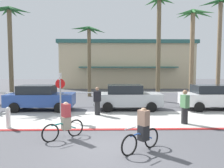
{
  "coord_description": "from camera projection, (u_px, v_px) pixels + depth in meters",
  "views": [
    {
      "loc": [
        -0.07,
        -7.29,
        2.79
      ],
      "look_at": [
        0.24,
        6.0,
        1.83
      ],
      "focal_mm": 33.88,
      "sensor_mm": 36.0,
      "label": 1
    }
  ],
  "objects": [
    {
      "name": "palm_tree_3",
      "position": [
        89.0,
        44.0,
        20.92
      ],
      "size": [
        3.46,
        3.05,
        6.99
      ],
      "color": "brown",
      "rests_on": "ground"
    },
    {
      "name": "car_blue_1",
      "position": [
        40.0,
        97.0,
        14.16
      ],
      "size": [
        4.4,
        2.02,
        1.69
      ],
      "color": "#284793",
      "rests_on": "ground"
    },
    {
      "name": "stop_sign_bike_lane",
      "position": [
        60.0,
        89.0,
        11.47
      ],
      "size": [
        0.52,
        0.56,
        2.56
      ],
      "color": "gray",
      "rests_on": "ground"
    },
    {
      "name": "pedestrian_1",
      "position": [
        97.0,
        102.0,
        12.69
      ],
      "size": [
        0.45,
        0.47,
        1.7
      ],
      "color": "#232326",
      "rests_on": "ground"
    },
    {
      "name": "curb_paint",
      "position": [
        109.0,
        129.0,
        9.66
      ],
      "size": [
        44.0,
        0.24,
        0.03
      ],
      "primitive_type": "cube",
      "color": "maroon",
      "rests_on": "ground"
    },
    {
      "name": "car_white_3",
      "position": [
        213.0,
        97.0,
        14.41
      ],
      "size": [
        4.4,
        2.02,
        1.69
      ],
      "color": "white",
      "rests_on": "ground"
    },
    {
      "name": "palm_tree_6",
      "position": [
        219.0,
        28.0,
        19.05
      ],
      "size": [
        3.13,
        2.61,
        9.05
      ],
      "color": "#756047",
      "rests_on": "ground"
    },
    {
      "name": "ground_plane",
      "position": [
        108.0,
        103.0,
        17.44
      ],
      "size": [
        80.0,
        80.0,
        0.0
      ],
      "primitive_type": "plane",
      "color": "#4C4C51"
    },
    {
      "name": "cyclist_teal_1",
      "position": [
        65.0,
        121.0,
        8.43
      ],
      "size": [
        1.45,
        1.19,
        1.5
      ],
      "color": "black",
      "rests_on": "ground"
    },
    {
      "name": "car_silver_2",
      "position": [
        127.0,
        97.0,
        14.36
      ],
      "size": [
        4.4,
        2.02,
        1.69
      ],
      "color": "#B2B7BC",
      "rests_on": "ground"
    },
    {
      "name": "palm_tree_2",
      "position": [
        9.0,
        30.0,
        17.61
      ],
      "size": [
        3.51,
        3.35,
        7.98
      ],
      "color": "brown",
      "rests_on": "ground"
    },
    {
      "name": "rail_fence",
      "position": [
        108.0,
        95.0,
        15.88
      ],
      "size": [
        24.15,
        0.08,
        1.04
      ],
      "color": "white",
      "rests_on": "ground"
    },
    {
      "name": "pedestrian_0",
      "position": [
        185.0,
        108.0,
        10.62
      ],
      "size": [
        0.4,
        0.46,
        1.73
      ],
      "color": "#232326",
      "rests_on": "ground"
    },
    {
      "name": "cyclist_blue_0",
      "position": [
        142.0,
        131.0,
        7.16
      ],
      "size": [
        1.46,
        1.18,
        1.5
      ],
      "color": "black",
      "rests_on": "ground"
    },
    {
      "name": "palm_tree_4",
      "position": [
        158.0,
        26.0,
        17.78
      ],
      "size": [
        3.12,
        3.12,
        8.82
      ],
      "color": "brown",
      "rests_on": "ground"
    },
    {
      "name": "building_backdrop",
      "position": [
        125.0,
        65.0,
        34.08
      ],
      "size": [
        19.7,
        11.16,
        6.82
      ],
      "color": "beige",
      "rests_on": "ground"
    },
    {
      "name": "bollard_1",
      "position": [
        8.0,
        117.0,
        9.9
      ],
      "size": [
        0.2,
        0.2,
        1.0
      ],
      "color": "white",
      "rests_on": "ground"
    },
    {
      "name": "sidewalk_strip",
      "position": [
        108.0,
        119.0,
        11.65
      ],
      "size": [
        44.0,
        4.0,
        0.02
      ],
      "primitive_type": "cube",
      "color": "beige",
      "rests_on": "ground"
    },
    {
      "name": "palm_tree_5",
      "position": [
        193.0,
        33.0,
        17.93
      ],
      "size": [
        3.55,
        3.2,
        7.82
      ],
      "color": "#846B4C",
      "rests_on": "ground"
    }
  ]
}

